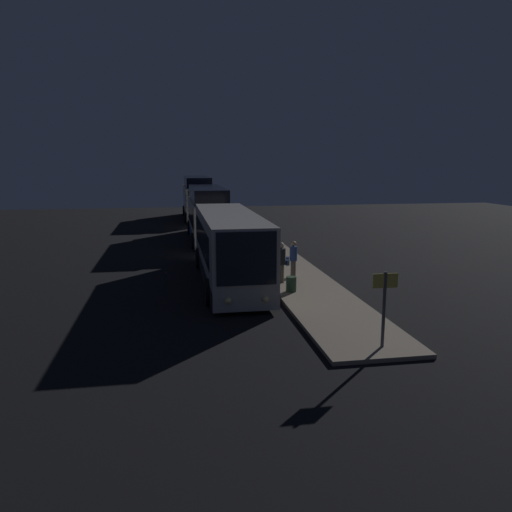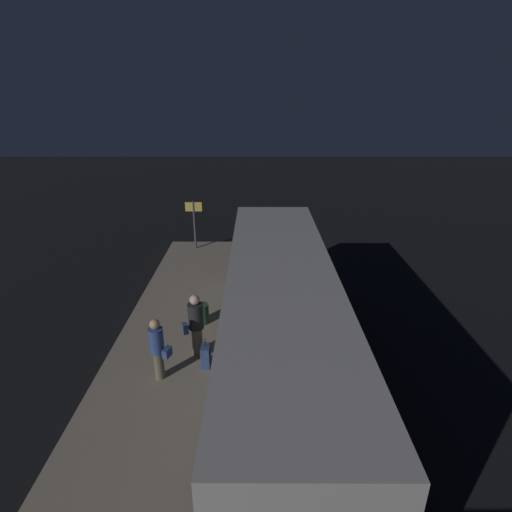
% 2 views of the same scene
% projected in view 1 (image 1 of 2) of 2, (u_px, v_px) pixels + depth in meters
% --- Properties ---
extents(ground, '(80.00, 80.00, 0.00)m').
position_uv_depth(ground, '(232.00, 283.00, 23.25)').
color(ground, black).
extents(platform, '(20.00, 3.12, 0.14)m').
position_uv_depth(platform, '(298.00, 279.00, 23.76)').
color(platform, gray).
rests_on(platform, ground).
extents(bus_lead, '(11.06, 2.79, 3.24)m').
position_uv_depth(bus_lead, '(229.00, 248.00, 23.30)').
color(bus_lead, '#B2ADA8').
rests_on(bus_lead, ground).
extents(bus_second, '(10.64, 2.77, 3.77)m').
position_uv_depth(bus_second, '(208.00, 217.00, 35.95)').
color(bus_second, beige).
rests_on(bus_second, ground).
extents(bus_third, '(10.38, 2.81, 4.11)m').
position_uv_depth(bus_third, '(198.00, 200.00, 49.22)').
color(bus_third, beige).
rests_on(bus_third, ground).
extents(passenger_boarding, '(0.54, 0.68, 1.86)m').
position_uv_depth(passenger_boarding, '(281.00, 261.00, 22.68)').
color(passenger_boarding, '#6B604C').
rests_on(passenger_boarding, platform).
extents(passenger_waiting, '(0.47, 0.60, 1.74)m').
position_uv_depth(passenger_waiting, '(293.00, 257.00, 23.83)').
color(passenger_waiting, '#6B604C').
rests_on(passenger_waiting, platform).
extents(suitcase, '(0.40, 0.23, 0.87)m').
position_uv_depth(suitcase, '(272.00, 273.00, 23.29)').
color(suitcase, '#334C7F').
rests_on(suitcase, platform).
extents(sign_post, '(0.10, 0.77, 2.30)m').
position_uv_depth(sign_post, '(384.00, 299.00, 14.68)').
color(sign_post, '#4C4C51').
rests_on(sign_post, platform).
extents(trash_bin, '(0.44, 0.44, 0.65)m').
position_uv_depth(trash_bin, '(291.00, 284.00, 21.21)').
color(trash_bin, '#2D4C33').
rests_on(trash_bin, platform).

